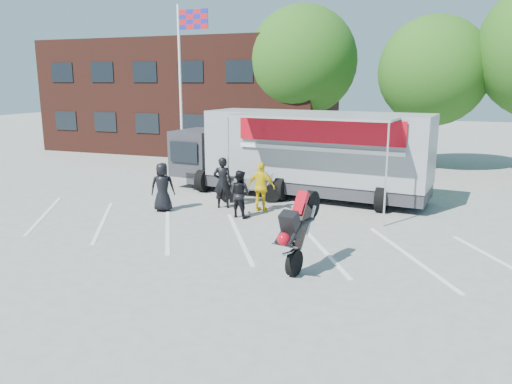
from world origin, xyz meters
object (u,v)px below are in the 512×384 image
Objects in this scene: transporter_truck at (303,196)px; spectator_hivis at (261,187)px; tree_left at (302,61)px; spectator_leather_a at (163,187)px; spectator_leather_b at (223,183)px; parked_motorcycle at (250,202)px; tree_mid at (433,71)px; spectator_leather_c at (240,194)px; flagpole at (185,69)px; stunt_bike_rider at (307,266)px.

spectator_hivis is (-0.77, -2.73, 0.87)m from transporter_truck.
spectator_leather_a is (-1.43, -13.15, -4.71)m from tree_left.
spectator_leather_a is at bearing 16.27° from spectator_leather_b.
parked_motorcycle is 1.54m from spectator_leather_b.
spectator_leather_b is at bearing -88.32° from tree_left.
transporter_truck is at bearing -63.35° from parked_motorcycle.
transporter_truck is at bearing -74.36° from tree_left.
spectator_leather_b is at bearing -121.14° from tree_mid.
spectator_leather_c is (0.40, -2.01, 0.80)m from parked_motorcycle.
flagpole is 0.93× the size of tree_left.
tree_mid is at bearing 68.45° from transporter_truck.
spectator_hivis is (1.82, -12.00, -4.70)m from tree_left.
spectator_leather_a is (-6.10, 3.51, 0.86)m from stunt_bike_rider.
flagpole reaches higher than spectator_hivis.
parked_motorcycle is 6.80m from stunt_bike_rider.
spectator_leather_c is (-5.61, -11.95, -4.15)m from tree_mid.
flagpole is 8.80m from parked_motorcycle.
tree_mid reaches higher than spectator_leather_a.
spectator_hivis is at bearing -161.22° from parked_motorcycle.
stunt_bike_rider is at bearing 144.64° from spectator_leather_c.
spectator_leather_c is 0.92× the size of spectator_hivis.
tree_mid is 15.34m from spectator_leather_a.
tree_mid reaches higher than transporter_truck.
tree_left reaches higher than spectator_leather_c.
spectator_leather_a is 2.12m from spectator_leather_b.
spectator_leather_b is 1.41m from spectator_leather_c.
spectator_leather_b is at bearing -169.40° from spectator_leather_a.
tree_left reaches higher than tree_mid.
spectator_hivis is at bearing 132.78° from stunt_bike_rider.
tree_mid is (11.24, 5.00, -0.11)m from flagpole.
spectator_hivis is at bearing -81.35° from tree_left.
spectator_leather_b reaches higher than transporter_truck.
parked_motorcycle is 1.37× the size of spectator_leather_a.
stunt_bike_rider reaches higher than parked_motorcycle.
spectator_leather_b is 1.06× the size of spectator_hivis.
spectator_leather_a is (-4.03, -3.88, 0.86)m from transporter_truck.
spectator_leather_c reaches higher than parked_motorcycle.
tree_mid is 3.62× the size of stunt_bike_rider.
tree_left is 18.17m from stunt_bike_rider.
transporter_truck is 4.93× the size of stunt_bike_rider.
transporter_truck is (-4.40, -8.27, -4.94)m from tree_mid.
spectator_leather_c is at bearing 142.88° from stunt_bike_rider.
spectator_hivis is (-5.18, -11.00, -4.08)m from tree_mid.
transporter_truck is 6.56× the size of spectator_leather_c.
spectator_leather_b reaches higher than spectator_hivis.
stunt_bike_rider is 1.23× the size of spectator_leather_a.
transporter_truck is at bearing -158.25° from spectator_leather_a.
tree_mid reaches higher than stunt_bike_rider.
parked_motorcycle is at bearing -43.37° from flagpole.
spectator_leather_a is at bearing 161.46° from stunt_bike_rider.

